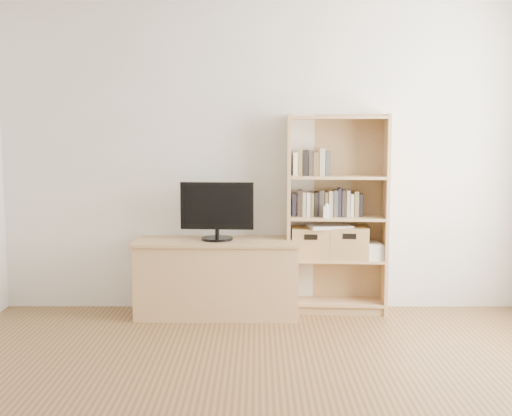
{
  "coord_description": "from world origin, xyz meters",
  "views": [
    {
      "loc": [
        -0.05,
        -3.01,
        1.52
      ],
      "look_at": [
        -0.06,
        1.9,
        0.94
      ],
      "focal_mm": 45.0,
      "sensor_mm": 36.0,
      "label": 1
    }
  ],
  "objects_px": {
    "television": "(217,211)",
    "baby_monitor": "(326,212)",
    "bookshelf": "(337,214)",
    "laptop": "(329,226)",
    "basket_left": "(310,243)",
    "tv_stand": "(218,279)",
    "basket_right": "(349,242)"
  },
  "relations": [
    {
      "from": "television",
      "to": "baby_monitor",
      "type": "relative_size",
      "value": 6.15
    },
    {
      "from": "bookshelf",
      "to": "baby_monitor",
      "type": "xyz_separation_m",
      "value": [
        -0.1,
        -0.09,
        0.03
      ]
    },
    {
      "from": "television",
      "to": "laptop",
      "type": "xyz_separation_m",
      "value": [
        0.94,
        0.09,
        -0.14
      ]
    },
    {
      "from": "television",
      "to": "baby_monitor",
      "type": "height_order",
      "value": "television"
    },
    {
      "from": "basket_left",
      "to": "television",
      "type": "bearing_deg",
      "value": -169.48
    },
    {
      "from": "tv_stand",
      "to": "bookshelf",
      "type": "height_order",
      "value": "bookshelf"
    },
    {
      "from": "television",
      "to": "laptop",
      "type": "relative_size",
      "value": 1.73
    },
    {
      "from": "laptop",
      "to": "basket_right",
      "type": "bearing_deg",
      "value": -11.99
    },
    {
      "from": "television",
      "to": "laptop",
      "type": "bearing_deg",
      "value": 9.89
    },
    {
      "from": "bookshelf",
      "to": "basket_left",
      "type": "height_order",
      "value": "bookshelf"
    },
    {
      "from": "baby_monitor",
      "to": "television",
      "type": "bearing_deg",
      "value": -176.46
    },
    {
      "from": "bookshelf",
      "to": "television",
      "type": "distance_m",
      "value": 1.01
    },
    {
      "from": "baby_monitor",
      "to": "bookshelf",
      "type": "bearing_deg",
      "value": 44.04
    },
    {
      "from": "basket_right",
      "to": "laptop",
      "type": "bearing_deg",
      "value": -175.39
    },
    {
      "from": "basket_left",
      "to": "baby_monitor",
      "type": "bearing_deg",
      "value": -35.29
    },
    {
      "from": "baby_monitor",
      "to": "basket_right",
      "type": "bearing_deg",
      "value": 23.38
    },
    {
      "from": "tv_stand",
      "to": "basket_right",
      "type": "xyz_separation_m",
      "value": [
        1.11,
        0.09,
        0.29
      ]
    },
    {
      "from": "tv_stand",
      "to": "basket_left",
      "type": "xyz_separation_m",
      "value": [
        0.78,
        0.11,
        0.29
      ]
    },
    {
      "from": "basket_left",
      "to": "basket_right",
      "type": "height_order",
      "value": "basket_right"
    },
    {
      "from": "tv_stand",
      "to": "baby_monitor",
      "type": "distance_m",
      "value": 1.07
    },
    {
      "from": "baby_monitor",
      "to": "basket_right",
      "type": "relative_size",
      "value": 0.3
    },
    {
      "from": "basket_left",
      "to": "basket_right",
      "type": "distance_m",
      "value": 0.33
    },
    {
      "from": "basket_right",
      "to": "baby_monitor",
      "type": "bearing_deg",
      "value": -153.14
    },
    {
      "from": "tv_stand",
      "to": "basket_right",
      "type": "bearing_deg",
      "value": 5.64
    },
    {
      "from": "bookshelf",
      "to": "basket_left",
      "type": "xyz_separation_m",
      "value": [
        -0.22,
        0.01,
        -0.24
      ]
    },
    {
      "from": "basket_left",
      "to": "laptop",
      "type": "relative_size",
      "value": 0.89
    },
    {
      "from": "basket_right",
      "to": "laptop",
      "type": "height_order",
      "value": "laptop"
    },
    {
      "from": "tv_stand",
      "to": "television",
      "type": "relative_size",
      "value": 2.2
    },
    {
      "from": "tv_stand",
      "to": "baby_monitor",
      "type": "relative_size",
      "value": 13.52
    },
    {
      "from": "bookshelf",
      "to": "basket_left",
      "type": "bearing_deg",
      "value": -178.81
    },
    {
      "from": "television",
      "to": "baby_monitor",
      "type": "xyz_separation_m",
      "value": [
        0.91,
        0.01,
        -0.01
      ]
    },
    {
      "from": "television",
      "to": "basket_right",
      "type": "height_order",
      "value": "television"
    }
  ]
}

